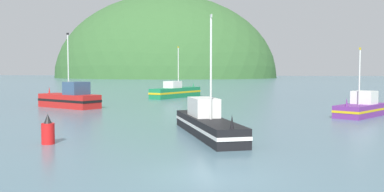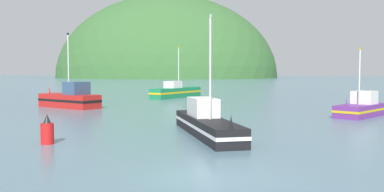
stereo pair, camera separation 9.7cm
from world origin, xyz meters
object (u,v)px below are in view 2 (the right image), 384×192
fishing_boat_red (70,99)px  fishing_boat_green (176,92)px  channel_buoy (47,132)px  fishing_boat_black (206,123)px  fishing_boat_purple (361,108)px

fishing_boat_red → fishing_boat_green: size_ratio=0.76×
fishing_boat_red → channel_buoy: 22.80m
fishing_boat_black → fishing_boat_green: fishing_boat_green is taller
fishing_boat_black → channel_buoy: (-7.82, -4.89, -0.06)m
fishing_boat_red → channel_buoy: bearing=139.2°
fishing_boat_black → channel_buoy: 9.22m
fishing_boat_red → channel_buoy: size_ratio=4.86×
fishing_boat_purple → channel_buoy: 26.10m
fishing_boat_green → fishing_boat_red: bearing=-179.9°
fishing_boat_green → fishing_boat_black: bearing=-142.2°
fishing_boat_red → fishing_boat_green: (7.21, 18.26, -0.09)m
fishing_boat_black → fishing_boat_purple: fishing_boat_black is taller
fishing_boat_black → fishing_boat_green: size_ratio=1.02×
fishing_boat_green → fishing_boat_purple: size_ratio=1.58×
fishing_boat_green → channel_buoy: fishing_boat_green is taller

